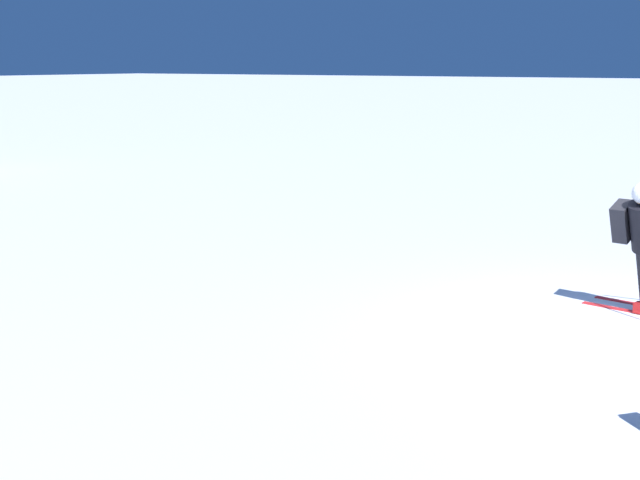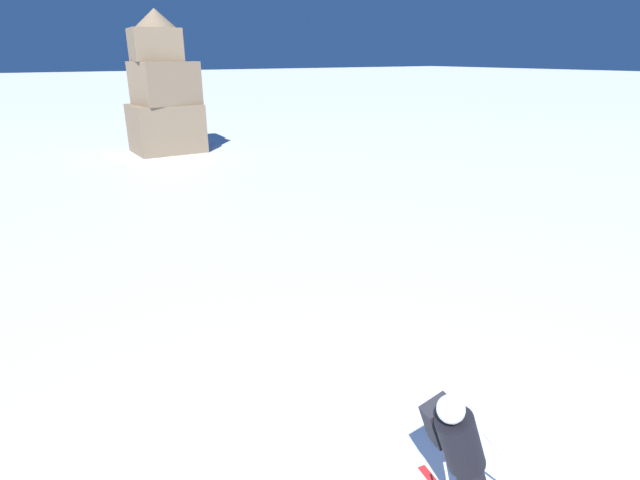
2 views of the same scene
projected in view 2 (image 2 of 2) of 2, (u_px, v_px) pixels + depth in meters
skier at (463, 455)px, 4.47m from camera, size 1.27×1.64×1.65m
rock_pillar at (163, 95)px, 22.47m from camera, size 2.99×2.62×6.13m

